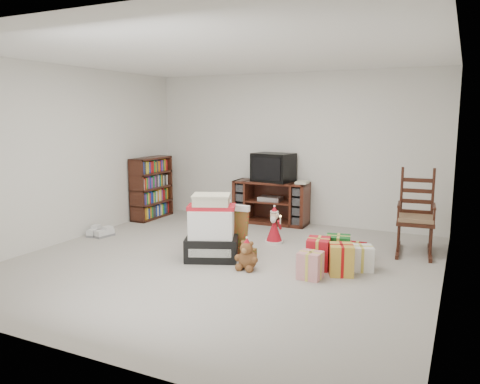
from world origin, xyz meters
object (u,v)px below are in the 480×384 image
object	(u,v)px
gift_cluster	(338,257)
mrs_claus_figurine	(230,231)
rocking_chair	(416,223)
sneaker_pair	(99,233)
gift_pile	(212,232)
santa_figurine	(274,229)
bookshelf	(152,189)
teddy_bear	(247,257)
red_suitcase	(207,231)
crt_television	(273,167)
tv_stand	(271,202)

from	to	relation	value
gift_cluster	mrs_claus_figurine	bearing A→B (deg)	174.49
rocking_chair	sneaker_pair	distance (m)	4.54
gift_pile	santa_figurine	bearing A→B (deg)	45.39
rocking_chair	gift_pile	bearing A→B (deg)	-152.96
bookshelf	teddy_bear	distance (m)	3.29
red_suitcase	santa_figurine	bearing A→B (deg)	22.09
santa_figurine	crt_television	xyz separation A→B (m)	(-0.48, 1.15, 0.74)
tv_stand	gift_pile	size ratio (longest dim) A/B	1.55
mrs_claus_figurine	crt_television	xyz separation A→B (m)	(-0.07, 1.74, 0.69)
teddy_bear	crt_television	size ratio (longest dim) A/B	0.48
santa_figurine	gift_pile	bearing A→B (deg)	-111.87
teddy_bear	rocking_chair	bearing A→B (deg)	43.07
rocking_chair	red_suitcase	world-z (taller)	rocking_chair
gift_pile	crt_television	xyz separation A→B (m)	(-0.06, 2.21, 0.59)
mrs_claus_figurine	gift_cluster	bearing A→B (deg)	-5.51
teddy_bear	santa_figurine	xyz separation A→B (m)	(-0.14, 1.22, 0.06)
red_suitcase	sneaker_pair	world-z (taller)	red_suitcase
rocking_chair	mrs_claus_figurine	xyz separation A→B (m)	(-2.26, -0.96, -0.14)
bookshelf	gift_cluster	world-z (taller)	bookshelf
rocking_chair	crt_television	distance (m)	2.52
teddy_bear	sneaker_pair	bearing A→B (deg)	170.92
gift_pile	crt_television	world-z (taller)	crt_television
tv_stand	gift_pile	world-z (taller)	gift_pile
tv_stand	red_suitcase	world-z (taller)	tv_stand
rocking_chair	teddy_bear	xyz separation A→B (m)	(-1.71, -1.60, -0.25)
rocking_chair	santa_figurine	size ratio (longest dim) A/B	2.18
gift_pile	red_suitcase	size ratio (longest dim) A/B	1.43
mrs_claus_figurine	tv_stand	bearing A→B (deg)	93.34
mrs_claus_figurine	rocking_chair	bearing A→B (deg)	23.06
bookshelf	gift_pile	size ratio (longest dim) A/B	1.33
red_suitcase	crt_television	size ratio (longest dim) A/B	0.80
tv_stand	bookshelf	bearing A→B (deg)	-167.17
bookshelf	mrs_claus_figurine	bearing A→B (deg)	-28.95
mrs_claus_figurine	gift_cluster	distance (m)	1.52
rocking_chair	gift_cluster	distance (m)	1.37
gift_pile	mrs_claus_figurine	xyz separation A→B (m)	(0.01, 0.47, -0.10)
crt_television	tv_stand	bearing A→B (deg)	-147.70
sneaker_pair	gift_cluster	bearing A→B (deg)	-3.22
teddy_bear	crt_television	world-z (taller)	crt_television
bookshelf	sneaker_pair	bearing A→B (deg)	-87.83
tv_stand	mrs_claus_figurine	distance (m)	1.73
teddy_bear	gift_cluster	size ratio (longest dim) A/B	0.29
bookshelf	gift_pile	world-z (taller)	bookshelf
tv_stand	mrs_claus_figurine	world-z (taller)	tv_stand
red_suitcase	gift_cluster	xyz separation A→B (m)	(1.82, -0.06, -0.10)
red_suitcase	crt_television	distance (m)	1.97
tv_stand	bookshelf	size ratio (longest dim) A/B	1.17
mrs_claus_figurine	sneaker_pair	distance (m)	2.12
rocking_chair	gift_cluster	size ratio (longest dim) A/B	1.01
mrs_claus_figurine	bookshelf	bearing A→B (deg)	151.05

